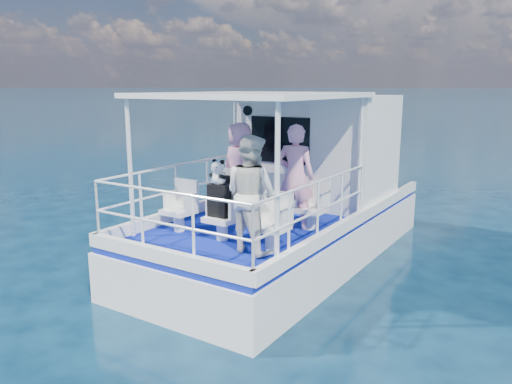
{
  "coord_description": "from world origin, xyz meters",
  "views": [
    {
      "loc": [
        4.55,
        -7.17,
        3.28
      ],
      "look_at": [
        0.18,
        -0.4,
        1.57
      ],
      "focal_mm": 35.0,
      "sensor_mm": 36.0,
      "label": 1
    }
  ],
  "objects_px": {
    "passenger_port_fwd": "(240,167)",
    "passenger_stbd_aft": "(251,194)",
    "backpack_center": "(219,201)",
    "panda": "(218,172)"
  },
  "relations": [
    {
      "from": "passenger_port_fwd",
      "to": "backpack_center",
      "type": "bearing_deg",
      "value": 119.65
    },
    {
      "from": "passenger_port_fwd",
      "to": "passenger_stbd_aft",
      "type": "xyz_separation_m",
      "value": [
        1.52,
        -1.93,
        0.0
      ]
    },
    {
      "from": "passenger_stbd_aft",
      "to": "backpack_center",
      "type": "bearing_deg",
      "value": -4.65
    },
    {
      "from": "passenger_port_fwd",
      "to": "backpack_center",
      "type": "distance_m",
      "value": 1.93
    },
    {
      "from": "passenger_stbd_aft",
      "to": "backpack_center",
      "type": "height_order",
      "value": "passenger_stbd_aft"
    },
    {
      "from": "passenger_port_fwd",
      "to": "panda",
      "type": "distance_m",
      "value": 1.94
    },
    {
      "from": "backpack_center",
      "to": "panda",
      "type": "xyz_separation_m",
      "value": [
        0.0,
        -0.01,
        0.45
      ]
    },
    {
      "from": "passenger_port_fwd",
      "to": "passenger_stbd_aft",
      "type": "height_order",
      "value": "passenger_stbd_aft"
    },
    {
      "from": "backpack_center",
      "to": "passenger_stbd_aft",
      "type": "bearing_deg",
      "value": -15.07
    },
    {
      "from": "passenger_port_fwd",
      "to": "passenger_stbd_aft",
      "type": "bearing_deg",
      "value": 133.08
    }
  ]
}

